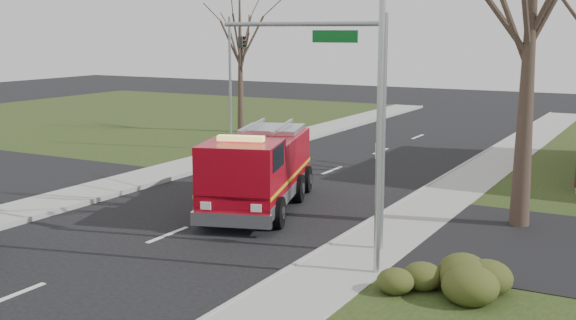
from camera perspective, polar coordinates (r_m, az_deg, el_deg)
The scene contains 9 objects.
ground at distance 23.00m, azimuth -9.50°, elevation -5.88°, with size 120.00×120.00×0.00m, color black.
sidewalk_right at distance 19.88m, azimuth 4.82°, elevation -8.14°, with size 2.40×80.00×0.15m, color gray.
sidewalk_left at distance 27.16m, azimuth -19.86°, elevation -3.69°, with size 2.40×80.00×0.15m, color gray.
hedge_corner at distance 17.92m, azimuth 11.82°, elevation -8.71°, with size 2.80×2.00×0.90m, color #2E3A15.
bare_tree_left at distance 44.23m, azimuth -3.81°, elevation 9.23°, with size 4.50×4.50×9.00m.
traffic_signal_mast at distance 20.71m, azimuth 4.20°, elevation 5.72°, with size 5.29×0.18×6.80m.
streetlight_pole at distance 18.14m, azimuth 7.11°, elevation 4.53°, with size 1.48×0.16×8.40m.
utility_pole_far at distance 37.56m, azimuth -4.59°, elevation 5.89°, with size 0.14×0.14×7.00m, color gray.
fire_engine at distance 25.71m, azimuth -2.38°, elevation -0.94°, with size 4.68×7.82×2.98m.
Camera 1 is at (13.81, -17.27, 6.34)m, focal length 45.00 mm.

